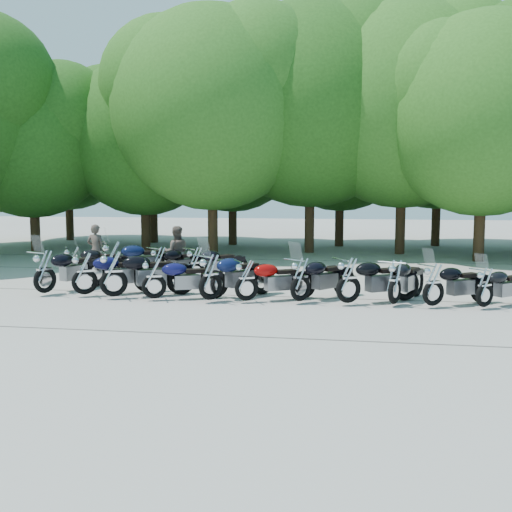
% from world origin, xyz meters
% --- Properties ---
extents(ground, '(90.00, 90.00, 0.00)m').
position_xyz_m(ground, '(0.00, 0.00, 0.00)').
color(ground, gray).
rests_on(ground, ground).
extents(tree_1, '(6.97, 6.97, 8.55)m').
position_xyz_m(tree_1, '(-12.04, 11.24, 5.06)').
color(tree_1, '#3A2614').
rests_on(tree_1, ground).
extents(tree_2, '(7.31, 7.31, 8.97)m').
position_xyz_m(tree_2, '(-7.25, 12.84, 5.31)').
color(tree_2, '#3A2614').
rests_on(tree_2, ground).
extents(tree_3, '(8.70, 8.70, 10.67)m').
position_xyz_m(tree_3, '(-3.57, 11.24, 6.32)').
color(tree_3, '#3A2614').
rests_on(tree_3, ground).
extents(tree_4, '(9.13, 9.13, 11.20)m').
position_xyz_m(tree_4, '(0.54, 13.09, 6.64)').
color(tree_4, '#3A2614').
rests_on(tree_4, ground).
extents(tree_5, '(9.04, 9.04, 11.10)m').
position_xyz_m(tree_5, '(4.61, 13.20, 6.57)').
color(tree_5, '#3A2614').
rests_on(tree_5, ground).
extents(tree_6, '(8.00, 8.00, 9.82)m').
position_xyz_m(tree_6, '(7.55, 10.82, 5.81)').
color(tree_6, '#3A2614').
rests_on(tree_6, ground).
extents(tree_9, '(7.59, 7.59, 9.32)m').
position_xyz_m(tree_9, '(-13.53, 17.59, 5.52)').
color(tree_9, '#3A2614').
rests_on(tree_9, ground).
extents(tree_10, '(7.78, 7.78, 9.55)m').
position_xyz_m(tree_10, '(-8.29, 16.97, 5.66)').
color(tree_10, '#3A2614').
rests_on(tree_10, ground).
extents(tree_11, '(7.56, 7.56, 9.28)m').
position_xyz_m(tree_11, '(-3.76, 16.43, 5.49)').
color(tree_11, '#3A2614').
rests_on(tree_11, ground).
extents(tree_12, '(7.88, 7.88, 9.67)m').
position_xyz_m(tree_12, '(1.80, 16.47, 5.72)').
color(tree_12, '#3A2614').
rests_on(tree_12, ground).
extents(tree_13, '(8.31, 8.31, 10.20)m').
position_xyz_m(tree_13, '(6.69, 17.47, 6.04)').
color(tree_13, '#3A2614').
rests_on(tree_13, ground).
extents(motorcycle_0, '(1.72, 2.58, 1.41)m').
position_xyz_m(motorcycle_0, '(-5.72, 0.63, 0.70)').
color(motorcycle_0, black).
rests_on(motorcycle_0, ground).
extents(motorcycle_1, '(2.41, 1.98, 1.37)m').
position_xyz_m(motorcycle_1, '(-4.55, 0.61, 0.68)').
color(motorcycle_1, '#0D0D3A').
rests_on(motorcycle_1, ground).
extents(motorcycle_2, '(2.58, 2.02, 1.45)m').
position_xyz_m(motorcycle_2, '(-3.63, 0.41, 0.72)').
color(motorcycle_2, black).
rests_on(motorcycle_2, ground).
extents(motorcycle_3, '(2.31, 1.49, 1.25)m').
position_xyz_m(motorcycle_3, '(-2.50, 0.36, 0.63)').
color(motorcycle_3, '#0E0E40').
rests_on(motorcycle_3, ground).
extents(motorcycle_4, '(2.16, 2.43, 1.42)m').
position_xyz_m(motorcycle_4, '(-0.99, 0.37, 0.71)').
color(motorcycle_4, '#0D163D').
rests_on(motorcycle_4, ground).
extents(motorcycle_5, '(2.26, 1.70, 1.25)m').
position_xyz_m(motorcycle_5, '(-0.07, 0.48, 0.63)').
color(motorcycle_5, '#900605').
rests_on(motorcycle_5, ground).
extents(motorcycle_6, '(2.04, 2.27, 1.33)m').
position_xyz_m(motorcycle_6, '(1.30, 0.60, 0.66)').
color(motorcycle_6, black).
rests_on(motorcycle_6, ground).
extents(motorcycle_7, '(2.43, 1.92, 1.37)m').
position_xyz_m(motorcycle_7, '(2.50, 0.55, 0.68)').
color(motorcycle_7, black).
rests_on(motorcycle_7, ground).
extents(motorcycle_8, '(1.59, 2.41, 1.31)m').
position_xyz_m(motorcycle_8, '(3.64, 0.63, 0.66)').
color(motorcycle_8, black).
rests_on(motorcycle_8, ground).
extents(motorcycle_9, '(2.21, 1.79, 1.25)m').
position_xyz_m(motorcycle_9, '(4.56, 0.56, 0.62)').
color(motorcycle_9, black).
rests_on(motorcycle_9, ground).
extents(motorcycle_10, '(1.94, 1.79, 1.15)m').
position_xyz_m(motorcycle_10, '(5.76, 0.62, 0.57)').
color(motorcycle_10, black).
rests_on(motorcycle_10, ground).
extents(motorcycle_11, '(2.22, 1.66, 1.23)m').
position_xyz_m(motorcycle_11, '(-6.21, 3.33, 0.62)').
color(motorcycle_11, black).
rests_on(motorcycle_11, ground).
extents(motorcycle_12, '(2.58, 2.02, 1.45)m').
position_xyz_m(motorcycle_12, '(-4.85, 3.29, 0.72)').
color(motorcycle_12, '#0C1435').
rests_on(motorcycle_12, ground).
extents(motorcycle_13, '(1.86, 2.25, 1.28)m').
position_xyz_m(motorcycle_13, '(-3.34, 3.28, 0.64)').
color(motorcycle_13, black).
rests_on(motorcycle_13, ground).
extents(motorcycle_14, '(2.02, 2.19, 1.29)m').
position_xyz_m(motorcycle_14, '(-2.15, 3.17, 0.65)').
color(motorcycle_14, black).
rests_on(motorcycle_14, ground).
extents(rider_0, '(0.65, 0.45, 1.74)m').
position_xyz_m(rider_0, '(-5.98, 4.49, 0.87)').
color(rider_0, '#4D4037').
rests_on(rider_0, ground).
extents(rider_1, '(0.99, 0.87, 1.72)m').
position_xyz_m(rider_1, '(-3.09, 4.25, 0.86)').
color(rider_1, brown).
rests_on(rider_1, ground).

